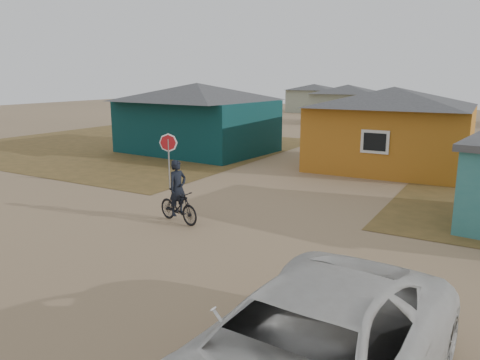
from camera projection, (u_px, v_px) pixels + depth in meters
ground at (167, 248)px, 12.22m from camera, size 120.00×120.00×0.00m
grass_nw at (124, 146)px, 30.05m from camera, size 20.00×18.00×0.00m
house_teal at (197, 117)px, 27.33m from camera, size 8.93×7.08×4.00m
house_yellow at (392, 127)px, 22.37m from camera, size 7.72×6.76×3.90m
house_pale_west at (347, 104)px, 43.44m from camera, size 7.04×6.15×3.60m
house_pale_north at (314, 98)px, 57.51m from camera, size 6.28×5.81×3.40m
stop_sign at (168, 148)px, 18.18m from camera, size 0.73×0.07×2.23m
cyclist at (178, 200)px, 14.22m from camera, size 1.78×0.88×1.94m
vehicle at (306, 360)px, 5.99m from camera, size 3.22×6.30×1.70m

